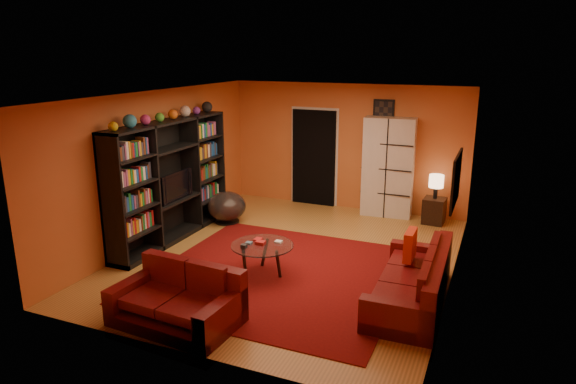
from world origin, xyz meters
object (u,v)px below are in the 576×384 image
at_px(storage_cabinet, 388,167).
at_px(bowl_chair, 227,206).
at_px(sofa, 417,283).
at_px(loveseat, 180,299).
at_px(side_table, 434,211).
at_px(tv, 173,186).
at_px(coffee_table, 262,248).
at_px(entertainment_unit, 171,181).
at_px(table_lamp, 436,182).

distance_m(storage_cabinet, bowl_chair, 3.30).
bearing_deg(sofa, loveseat, -149.57).
height_order(storage_cabinet, side_table, storage_cabinet).
distance_m(tv, storage_cabinet, 4.24).
bearing_deg(sofa, bowl_chair, 152.87).
height_order(coffee_table, side_table, side_table).
distance_m(tv, bowl_chair, 1.36).
height_order(tv, side_table, tv).
relative_size(entertainment_unit, storage_cabinet, 1.51).
bearing_deg(table_lamp, side_table, 180.00).
distance_m(loveseat, bowl_chair, 3.77).
bearing_deg(storage_cabinet, table_lamp, -13.87).
bearing_deg(bowl_chair, table_lamp, 22.30).
relative_size(sofa, table_lamp, 4.66).
bearing_deg(tv, side_table, -57.35).
bearing_deg(table_lamp, storage_cabinet, 169.99).
bearing_deg(tv, loveseat, -143.85).
bearing_deg(entertainment_unit, tv, -18.46).
distance_m(loveseat, coffee_table, 1.66).
bearing_deg(sofa, storage_cabinet, 107.09).
xyz_separation_m(loveseat, table_lamp, (2.38, 5.05, 0.54)).
relative_size(tv, table_lamp, 1.87).
height_order(loveseat, side_table, loveseat).
bearing_deg(storage_cabinet, bowl_chair, -152.22).
bearing_deg(table_lamp, bowl_chair, -157.70).
height_order(tv, table_lamp, tv).
xyz_separation_m(entertainment_unit, table_lamp, (4.18, 2.63, -0.22)).
distance_m(entertainment_unit, sofa, 4.55).
bearing_deg(entertainment_unit, bowl_chair, 67.17).
xyz_separation_m(tv, loveseat, (1.75, -2.40, -0.68)).
distance_m(coffee_table, storage_cabinet, 3.79).
relative_size(entertainment_unit, side_table, 6.00).
bearing_deg(entertainment_unit, coffee_table, -20.29).
bearing_deg(entertainment_unit, table_lamp, 32.18).
bearing_deg(storage_cabinet, entertainment_unit, -142.80).
xyz_separation_m(entertainment_unit, side_table, (4.18, 2.63, -0.80)).
relative_size(tv, storage_cabinet, 0.44).
xyz_separation_m(tv, storage_cabinet, (3.16, 2.82, 0.02)).
relative_size(sofa, bowl_chair, 2.88).
bearing_deg(coffee_table, storage_cabinet, 73.48).
distance_m(sofa, coffee_table, 2.27).
height_order(coffee_table, table_lamp, table_lamp).
xyz_separation_m(storage_cabinet, bowl_chair, (-2.75, -1.69, -0.67)).
distance_m(entertainment_unit, table_lamp, 4.94).
height_order(entertainment_unit, table_lamp, entertainment_unit).
height_order(tv, storage_cabinet, storage_cabinet).
bearing_deg(loveseat, storage_cabinet, -11.21).
bearing_deg(entertainment_unit, loveseat, -53.27).
bearing_deg(tv, bowl_chair, -20.31).
height_order(loveseat, coffee_table, loveseat).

